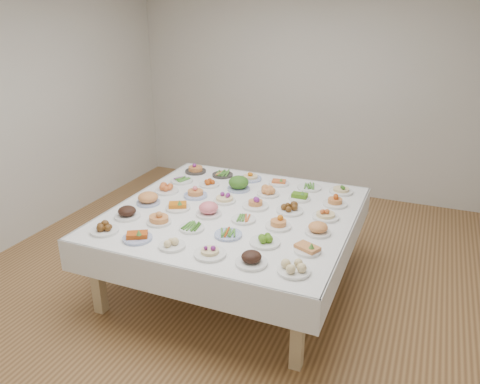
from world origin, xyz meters
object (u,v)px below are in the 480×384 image
at_px(display_table, 234,217).
at_px(dish_18, 167,188).
at_px(dish_35, 341,188).
at_px(dish_0, 104,228).

distance_m(display_table, dish_18, 0.83).
bearing_deg(dish_18, display_table, -11.55).
relative_size(display_table, dish_35, 9.25).
bearing_deg(dish_0, display_table, 44.85).
bearing_deg(display_table, dish_18, 168.45).
relative_size(display_table, dish_0, 9.31).
bearing_deg(dish_18, dish_35, 22.18).
xyz_separation_m(dish_18, dish_35, (1.62, 0.66, 0.01)).
bearing_deg(dish_18, dish_0, -90.44).
height_order(dish_18, dish_35, dish_35).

